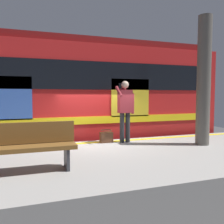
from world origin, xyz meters
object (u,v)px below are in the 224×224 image
(bench, at_px, (28,145))
(passenger, at_px, (125,106))
(train_carriage, at_px, (67,90))
(handbag, at_px, (106,137))
(station_column, at_px, (204,81))

(bench, bearing_deg, passenger, -144.17)
(passenger, xyz_separation_m, bench, (2.72, 1.96, -0.58))
(train_carriage, relative_size, passenger, 6.04)
(handbag, xyz_separation_m, station_column, (-2.51, 1.17, 1.63))
(station_column, bearing_deg, passenger, -27.61)
(train_carriage, distance_m, passenger, 2.82)
(train_carriage, xyz_separation_m, passenger, (-1.36, 2.41, -0.50))
(train_carriage, xyz_separation_m, handbag, (-0.82, 2.27, -1.41))
(handbag, height_order, station_column, station_column)
(train_carriage, relative_size, handbag, 29.12)
(train_carriage, xyz_separation_m, bench, (1.36, 4.38, -1.09))
(handbag, bearing_deg, bench, 43.98)
(bench, bearing_deg, station_column, -168.72)
(train_carriage, height_order, handbag, train_carriage)
(passenger, relative_size, station_column, 0.51)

